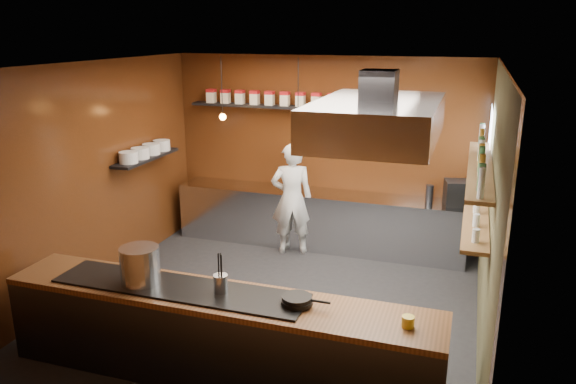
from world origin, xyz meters
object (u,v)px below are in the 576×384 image
at_px(stockpot_small, 138,267).
at_px(espresso_machine, 458,193).
at_px(extractor_hood, 378,120).
at_px(chef, 292,199).
at_px(stockpot_large, 140,265).

distance_m(stockpot_small, espresso_machine, 4.79).
height_order(stockpot_small, espresso_machine, espresso_machine).
bearing_deg(extractor_hood, chef, 126.48).
height_order(extractor_hood, stockpot_large, extractor_hood).
bearing_deg(espresso_machine, extractor_hood, -119.12).
xyz_separation_m(stockpot_large, chef, (0.47, 3.44, -0.26)).
xyz_separation_m(extractor_hood, espresso_machine, (0.80, 2.59, -1.42)).
distance_m(stockpot_large, espresso_machine, 4.80).
xyz_separation_m(extractor_hood, stockpot_small, (-2.16, -1.18, -1.43)).
height_order(stockpot_small, chef, chef).
xyz_separation_m(extractor_hood, stockpot_large, (-2.09, -1.24, -1.37)).
bearing_deg(extractor_hood, espresso_machine, 72.84).
relative_size(extractor_hood, chef, 1.15).
xyz_separation_m(stockpot_large, stockpot_small, (-0.07, 0.06, -0.05)).
distance_m(stockpot_large, chef, 3.48).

